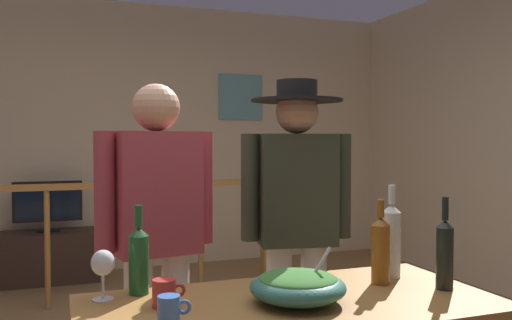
# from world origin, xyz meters

# --- Properties ---
(back_wall) EXTENTS (5.75, 0.10, 2.72)m
(back_wall) POSITION_xyz_m (0.00, 3.20, 1.36)
(back_wall) COLOR beige
(back_wall) RESTS_ON ground_plane
(framed_picture) EXTENTS (0.49, 0.03, 0.49)m
(framed_picture) POSITION_xyz_m (1.18, 3.14, 1.79)
(framed_picture) COLOR #64A0A5
(stair_railing) EXTENTS (3.77, 0.10, 1.03)m
(stair_railing) POSITION_xyz_m (-0.26, 1.98, 0.66)
(stair_railing) COLOR #9E6B33
(stair_railing) RESTS_ON ground_plane
(tv_console) EXTENTS (0.90, 0.40, 0.47)m
(tv_console) POSITION_xyz_m (-0.79, 2.85, 0.23)
(tv_console) COLOR #38281E
(tv_console) RESTS_ON ground_plane
(flat_screen_tv) EXTENTS (0.60, 0.12, 0.47)m
(flat_screen_tv) POSITION_xyz_m (-0.79, 2.82, 0.74)
(flat_screen_tv) COLOR black
(flat_screen_tv) RESTS_ON tv_console
(salad_bowl) EXTENTS (0.34, 0.34, 0.19)m
(salad_bowl) POSITION_xyz_m (0.09, -0.77, 0.80)
(salad_bowl) COLOR #337060
(salad_bowl) RESTS_ON serving_table
(wine_glass) EXTENTS (0.08, 0.08, 0.18)m
(wine_glass) POSITION_xyz_m (-0.55, -0.50, 0.87)
(wine_glass) COLOR silver
(wine_glass) RESTS_ON serving_table
(wine_bottle_dark) EXTENTS (0.07, 0.07, 0.36)m
(wine_bottle_dark) POSITION_xyz_m (0.70, -0.80, 0.88)
(wine_bottle_dark) COLOR black
(wine_bottle_dark) RESTS_ON serving_table
(wine_bottle_clear) EXTENTS (0.08, 0.08, 0.39)m
(wine_bottle_clear) POSITION_xyz_m (0.61, -0.58, 0.90)
(wine_bottle_clear) COLOR silver
(wine_bottle_clear) RESTS_ON serving_table
(wine_bottle_amber) EXTENTS (0.07, 0.07, 0.34)m
(wine_bottle_amber) POSITION_xyz_m (0.51, -0.65, 0.88)
(wine_bottle_amber) COLOR brown
(wine_bottle_amber) RESTS_ON serving_table
(wine_bottle_green) EXTENTS (0.07, 0.07, 0.33)m
(wine_bottle_green) POSITION_xyz_m (-0.42, -0.47, 0.87)
(wine_bottle_green) COLOR #1E5628
(wine_bottle_green) RESTS_ON serving_table
(mug_red) EXTENTS (0.12, 0.08, 0.10)m
(mug_red) POSITION_xyz_m (-0.36, -0.66, 0.79)
(mug_red) COLOR #B7332D
(mug_red) RESTS_ON serving_table
(mug_blue) EXTENTS (0.11, 0.07, 0.09)m
(mug_blue) POSITION_xyz_m (-0.38, -0.84, 0.79)
(mug_blue) COLOR #3866B2
(mug_blue) RESTS_ON serving_table
(person_standing_left) EXTENTS (0.56, 0.28, 1.57)m
(person_standing_left) POSITION_xyz_m (-0.27, -0.01, 0.92)
(person_standing_left) COLOR beige
(person_standing_left) RESTS_ON ground_plane
(person_standing_right) EXTENTS (0.56, 0.46, 1.62)m
(person_standing_right) POSITION_xyz_m (0.43, -0.01, 0.96)
(person_standing_right) COLOR beige
(person_standing_right) RESTS_ON ground_plane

